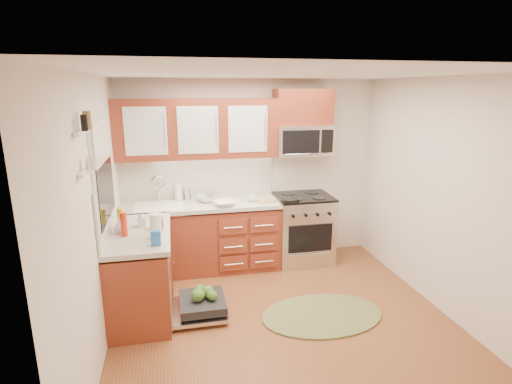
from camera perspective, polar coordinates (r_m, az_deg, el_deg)
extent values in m
plane|color=brown|center=(4.43, 3.92, -17.84)|extent=(3.50, 3.50, 0.00)
plane|color=white|center=(3.75, 4.60, 16.50)|extent=(3.50, 3.50, 0.00)
cube|color=beige|center=(5.56, -0.82, 2.90)|extent=(3.50, 0.04, 2.50)
cube|color=beige|center=(2.40, 16.34, -13.84)|extent=(3.50, 0.04, 2.50)
cube|color=beige|center=(3.82, -21.91, -3.58)|extent=(0.04, 3.50, 2.50)
cube|color=beige|center=(4.70, 25.19, -0.66)|extent=(0.04, 3.50, 2.50)
cube|color=maroon|center=(5.41, -7.76, -6.67)|extent=(2.05, 0.60, 0.85)
cube|color=maroon|center=(4.57, -16.08, -11.28)|extent=(0.60, 1.25, 0.85)
cube|color=#B7B2A7|center=(5.25, -7.92, -1.87)|extent=(2.07, 0.64, 0.05)
cube|color=#B7B2A7|center=(4.38, -16.38, -5.66)|extent=(0.64, 1.27, 0.05)
cube|color=#BBB7A7|center=(5.46, -8.27, 2.11)|extent=(2.05, 0.02, 0.57)
cube|color=#BBB7A7|center=(4.33, -20.56, -1.96)|extent=(0.02, 1.25, 0.57)
cube|color=maroon|center=(5.46, 6.69, 11.97)|extent=(0.76, 0.35, 0.47)
cube|color=white|center=(4.17, -21.08, 6.83)|extent=(0.02, 0.96, 0.40)
cube|color=white|center=(3.32, -23.66, 7.83)|extent=(0.04, 0.40, 0.03)
cube|color=white|center=(3.36, -23.15, 2.76)|extent=(0.04, 0.40, 0.03)
cylinder|color=black|center=(5.18, 4.78, -1.16)|extent=(0.27, 0.27, 0.05)
cylinder|color=silver|center=(5.31, -6.25, -0.68)|extent=(0.22, 0.22, 0.12)
cube|color=#A5864B|center=(5.27, 1.57, -1.29)|extent=(0.28, 0.21, 0.02)
cylinder|color=silver|center=(5.42, -9.71, -0.34)|extent=(0.12, 0.12, 0.15)
cylinder|color=white|center=(4.09, -14.09, -4.73)|extent=(0.15, 0.15, 0.25)
cylinder|color=yellow|center=(4.47, -18.71, -3.61)|extent=(0.08, 0.08, 0.23)
cylinder|color=red|center=(4.23, -18.35, -4.45)|extent=(0.08, 0.08, 0.24)
cube|color=brown|center=(4.37, -13.95, -4.34)|extent=(0.13, 0.09, 0.12)
cube|color=blue|center=(3.91, -14.13, -6.44)|extent=(0.10, 0.06, 0.15)
imported|color=#999999|center=(5.08, -4.46, -1.65)|extent=(0.33, 0.33, 0.07)
imported|color=#999999|center=(5.30, -6.94, -0.90)|extent=(0.36, 0.36, 0.09)
imported|color=#999999|center=(5.26, -0.62, -0.86)|extent=(0.14, 0.14, 0.10)
imported|color=#999999|center=(5.39, -11.07, 0.32)|extent=(0.13, 0.13, 0.29)
imported|color=#999999|center=(4.47, -16.08, -3.72)|extent=(0.09, 0.09, 0.18)
imported|color=#999999|center=(4.35, -18.86, -4.61)|extent=(0.15, 0.15, 0.15)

